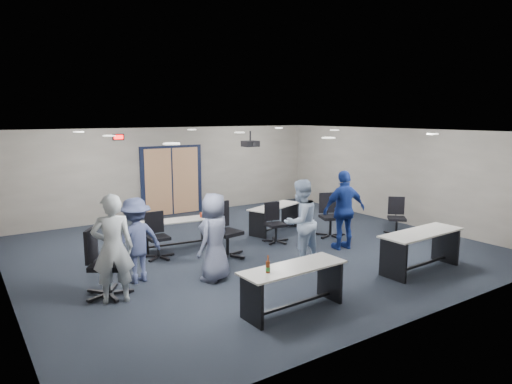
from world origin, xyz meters
TOP-DOWN VIEW (x-y plane):
  - floor at (0.00, 0.00)m, footprint 10.00×10.00m
  - back_wall at (0.00, 4.50)m, footprint 10.00×0.04m
  - front_wall at (0.00, -4.50)m, footprint 10.00×0.04m
  - left_wall at (-5.00, 0.00)m, footprint 0.04×9.00m
  - right_wall at (5.00, 0.00)m, footprint 0.04×9.00m
  - ceiling at (0.00, 0.00)m, footprint 10.00×9.00m
  - double_door at (0.00, 4.46)m, footprint 2.00×0.07m
  - exit_sign at (-1.60, 4.44)m, footprint 0.32×0.07m
  - ceiling_projector at (0.30, 0.50)m, footprint 0.35×0.32m
  - ceiling_can_lights at (0.00, 0.25)m, footprint 6.24×5.74m
  - table_front_left at (-1.32, -3.19)m, footprint 1.82×0.65m
  - table_front_right at (1.99, -3.11)m, footprint 1.97×0.72m
  - table_back_left at (-1.40, 1.07)m, footprint 1.69×0.74m
  - table_back_right at (1.40, 1.02)m, footprint 1.81×1.12m
  - chair_back_a at (-2.06, 0.54)m, footprint 0.65×0.65m
  - chair_back_b at (-0.78, -0.23)m, footprint 0.88×0.88m
  - chair_back_c at (0.79, 0.13)m, footprint 0.68×0.68m
  - chair_back_d at (2.27, -0.22)m, footprint 0.90×0.90m
  - chair_loose_left at (-3.57, -0.96)m, footprint 1.04×1.04m
  - chair_loose_right at (3.75, -1.09)m, footprint 0.87×0.87m
  - person_gray at (-3.55, -1.26)m, footprint 0.76×0.61m
  - person_plaid at (-1.67, -1.28)m, footprint 0.97×0.86m
  - person_lightblue at (0.28, -1.41)m, footprint 0.94×0.78m
  - person_navy at (1.79, -1.16)m, footprint 1.14×0.66m
  - person_back at (-2.92, -0.56)m, footprint 1.10×0.74m

SIDE VIEW (x-z plane):
  - floor at x=0.00m, z-range 0.00..0.00m
  - table_back_left at x=-1.40m, z-range 0.07..0.84m
  - table_back_right at x=1.40m, z-range 0.13..0.82m
  - chair_back_c at x=0.79m, z-range 0.00..0.97m
  - chair_loose_right at x=3.75m, z-range 0.00..0.98m
  - chair_back_a at x=-2.06m, z-range 0.00..1.00m
  - table_front_left at x=-1.32m, z-range 0.00..1.01m
  - table_front_right at x=1.99m, z-range 0.14..0.94m
  - chair_back_d at x=2.27m, z-range 0.00..1.10m
  - chair_loose_left at x=-3.57m, z-range 0.00..1.20m
  - chair_back_b at x=-0.78m, z-range 0.00..1.20m
  - person_back at x=-2.92m, z-range 0.00..1.59m
  - person_plaid at x=-1.67m, z-range 0.00..1.66m
  - person_lightblue at x=0.28m, z-range 0.00..1.77m
  - person_gray at x=-3.55m, z-range 0.00..1.83m
  - person_navy at x=1.79m, z-range 0.00..1.83m
  - double_door at x=0.00m, z-range -0.05..2.15m
  - back_wall at x=0.00m, z-range 0.00..2.70m
  - front_wall at x=0.00m, z-range 0.00..2.70m
  - left_wall at x=-5.00m, z-range 0.00..2.70m
  - right_wall at x=5.00m, z-range 0.00..2.70m
  - ceiling_projector at x=0.30m, z-range 2.22..2.59m
  - exit_sign at x=-1.60m, z-range 2.36..2.54m
  - ceiling_can_lights at x=0.00m, z-range 2.66..2.68m
  - ceiling at x=0.00m, z-range 2.68..2.72m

